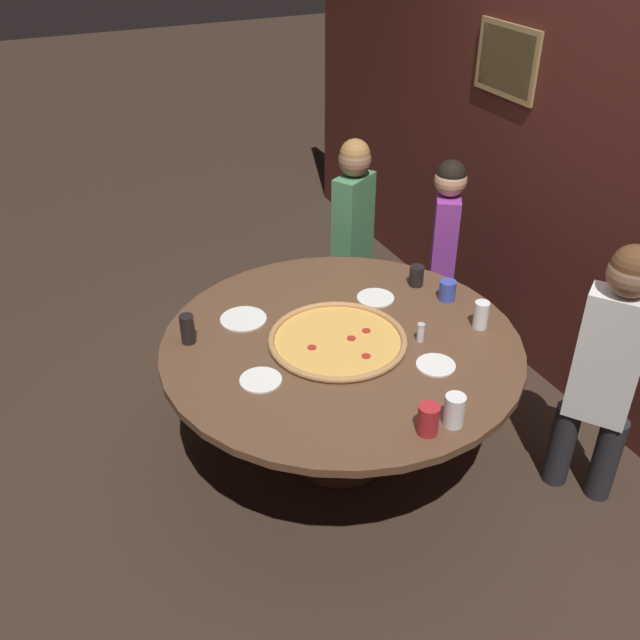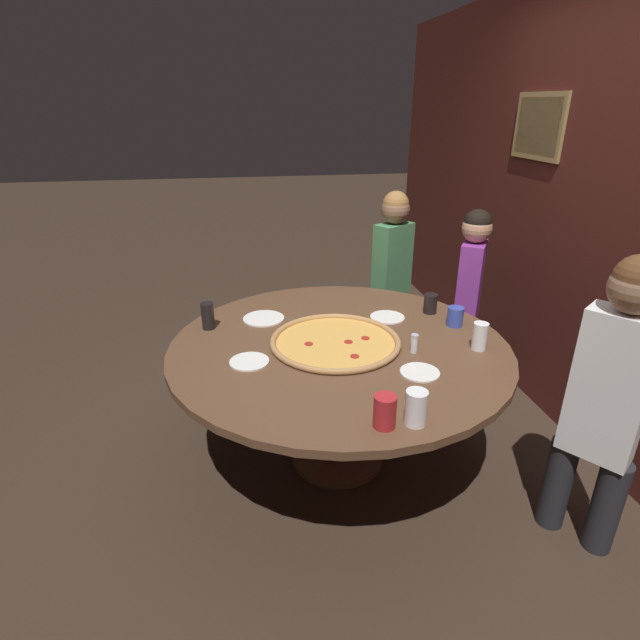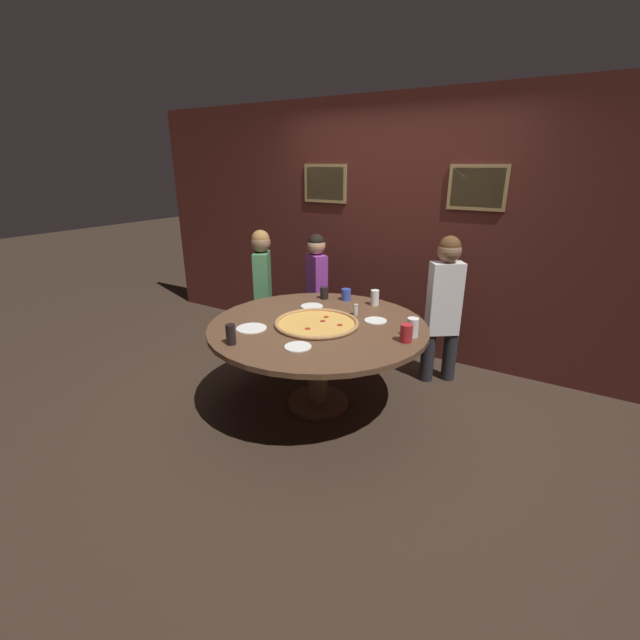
{
  "view_description": "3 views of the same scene",
  "coord_description": "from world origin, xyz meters",
  "views": [
    {
      "loc": [
        2.53,
        -1.32,
        2.7
      ],
      "look_at": [
        -0.02,
        -0.11,
        0.88
      ],
      "focal_mm": 40.0,
      "sensor_mm": 36.0,
      "label": 1
    },
    {
      "loc": [
        2.27,
        -0.5,
        1.89
      ],
      "look_at": [
        0.03,
        -0.11,
        0.89
      ],
      "focal_mm": 28.0,
      "sensor_mm": 36.0,
      "label": 2
    },
    {
      "loc": [
        1.7,
        -2.73,
        1.95
      ],
      "look_at": [
        0.07,
        -0.08,
        0.81
      ],
      "focal_mm": 24.0,
      "sensor_mm": 36.0,
      "label": 3
    }
  ],
  "objects": [
    {
      "name": "drink_cup_by_shaker",
      "position": [
        -0.31,
        -0.67,
        0.81
      ],
      "size": [
        0.07,
        0.07,
        0.15
      ],
      "primitive_type": "cylinder",
      "color": "black",
      "rests_on": "dining_table"
    },
    {
      "name": "ground_plane",
      "position": [
        0.0,
        0.0,
        0.0
      ],
      "size": [
        24.0,
        24.0,
        0.0
      ],
      "primitive_type": "plane",
      "color": "#38281E"
    },
    {
      "name": "white_plate_right_side",
      "position": [
        -0.28,
        0.35,
        0.74
      ],
      "size": [
        0.2,
        0.2,
        0.01
      ],
      "primitive_type": "cylinder",
      "color": "white",
      "rests_on": "dining_table"
    },
    {
      "name": "dining_table",
      "position": [
        0.0,
        0.0,
        0.63
      ],
      "size": [
        1.76,
        1.76,
        0.74
      ],
      "color": "brown",
      "rests_on": "ground_plane"
    },
    {
      "name": "diner_side_left",
      "position": [
        0.73,
        0.99,
        0.78
      ],
      "size": [
        0.35,
        0.3,
        1.37
      ],
      "rotation": [
        0.0,
        0.0,
        -2.51
      ],
      "color": "#232328",
      "rests_on": "ground_plane"
    },
    {
      "name": "drink_cup_far_right",
      "position": [
        -0.31,
        0.62,
        0.8
      ],
      "size": [
        0.08,
        0.08,
        0.11
      ],
      "primitive_type": "cylinder",
      "color": "black",
      "rests_on": "dining_table"
    },
    {
      "name": "diner_far_right",
      "position": [
        -0.66,
        1.04,
        0.72
      ],
      "size": [
        0.33,
        0.27,
        1.27
      ],
      "rotation": [
        0.0,
        0.0,
        2.57
      ],
      "color": "#232328",
      "rests_on": "ground_plane"
    },
    {
      "name": "condiment_shaker",
      "position": [
        0.16,
        0.35,
        0.79
      ],
      "size": [
        0.04,
        0.04,
        0.1
      ],
      "color": "silver",
      "rests_on": "dining_table"
    },
    {
      "name": "white_plate_beside_cup",
      "position": [
        0.12,
        -0.47,
        0.74
      ],
      "size": [
        0.19,
        0.19,
        0.01
      ],
      "primitive_type": "cylinder",
      "color": "white",
      "rests_on": "dining_table"
    },
    {
      "name": "white_plate_near_front",
      "position": [
        0.37,
        0.3,
        0.74
      ],
      "size": [
        0.18,
        0.18,
        0.01
      ],
      "primitive_type": "cylinder",
      "color": "white",
      "rests_on": "dining_table"
    },
    {
      "name": "white_plate_far_back",
      "position": [
        -0.39,
        -0.36,
        0.74
      ],
      "size": [
        0.24,
        0.24,
        0.01
      ],
      "primitive_type": "cylinder",
      "color": "white",
      "rests_on": "dining_table"
    },
    {
      "name": "back_wall",
      "position": [
        0.0,
        1.48,
        1.3
      ],
      "size": [
        6.4,
        0.08,
        2.6
      ],
      "color": "#4C1E19",
      "rests_on": "ground_plane"
    },
    {
      "name": "drink_cup_far_left",
      "position": [
        0.18,
        0.68,
        0.81
      ],
      "size": [
        0.07,
        0.07,
        0.14
      ],
      "primitive_type": "cylinder",
      "color": "white",
      "rests_on": "dining_table"
    },
    {
      "name": "drink_cup_near_right",
      "position": [
        0.74,
        0.02,
        0.81
      ],
      "size": [
        0.09,
        0.09,
        0.13
      ],
      "primitive_type": "cylinder",
      "color": "#B22328",
      "rests_on": "dining_table"
    },
    {
      "name": "giant_pizza",
      "position": [
        0.0,
        -0.02,
        0.75
      ],
      "size": [
        0.68,
        0.68,
        0.03
      ],
      "color": "#E5A84C",
      "rests_on": "dining_table"
    },
    {
      "name": "drink_cup_beside_pizza",
      "position": [
        0.74,
        0.14,
        0.81
      ],
      "size": [
        0.09,
        0.09,
        0.14
      ],
      "primitive_type": "cylinder",
      "color": "white",
      "rests_on": "dining_table"
    },
    {
      "name": "drink_cup_centre_back",
      "position": [
        -0.11,
        0.68,
        0.79
      ],
      "size": [
        0.09,
        0.09,
        0.11
      ],
      "primitive_type": "cylinder",
      "color": "#384CB7",
      "rests_on": "dining_table"
    },
    {
      "name": "diner_side_right",
      "position": [
        -1.06,
        0.62,
        0.76
      ],
      "size": [
        0.27,
        0.35,
        1.33
      ],
      "rotation": [
        0.0,
        0.0,
        2.1
      ],
      "color": "#232328",
      "rests_on": "ground_plane"
    }
  ]
}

